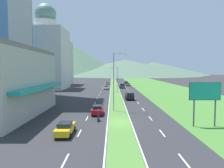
# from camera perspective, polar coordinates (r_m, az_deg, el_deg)

# --- Properties ---
(ground_plane) EXTENTS (600.00, 600.00, 0.00)m
(ground_plane) POSITION_cam_1_polar(r_m,az_deg,el_deg) (30.24, 1.91, -10.88)
(ground_plane) COLOR #2D2D30
(grass_median) EXTENTS (3.20, 240.00, 0.06)m
(grass_median) POSITION_cam_1_polar(r_m,az_deg,el_deg) (89.55, 0.51, -0.96)
(grass_median) COLOR #518438
(grass_median) RESTS_ON ground_plane
(grass_verge_right) EXTENTS (24.00, 240.00, 0.06)m
(grass_verge_right) POSITION_cam_1_polar(r_m,az_deg,el_deg) (92.13, 13.43, -0.93)
(grass_verge_right) COLOR #477F33
(grass_verge_right) RESTS_ON ground_plane
(lane_dash_left_1) EXTENTS (0.16, 2.80, 0.01)m
(lane_dash_left_1) POSITION_cam_1_polar(r_m,az_deg,el_deg) (18.87, -13.31, -20.39)
(lane_dash_left_1) COLOR silver
(lane_dash_left_1) RESTS_ON ground_plane
(lane_dash_left_2) EXTENTS (0.16, 2.80, 0.01)m
(lane_dash_left_2) POSITION_cam_1_polar(r_m,az_deg,el_deg) (25.77, -9.41, -13.58)
(lane_dash_left_2) COLOR silver
(lane_dash_left_2) RESTS_ON ground_plane
(lane_dash_left_3) EXTENTS (0.16, 2.80, 0.01)m
(lane_dash_left_3) POSITION_cam_1_polar(r_m,az_deg,el_deg) (32.94, -7.29, -9.66)
(lane_dash_left_3) COLOR silver
(lane_dash_left_3) RESTS_ON ground_plane
(lane_dash_left_4) EXTENTS (0.16, 2.80, 0.01)m
(lane_dash_left_4) POSITION_cam_1_polar(r_m,az_deg,el_deg) (40.24, -5.96, -7.14)
(lane_dash_left_4) COLOR silver
(lane_dash_left_4) RESTS_ON ground_plane
(lane_dash_left_5) EXTENTS (0.16, 2.80, 0.01)m
(lane_dash_left_5) POSITION_cam_1_polar(r_m,az_deg,el_deg) (47.61, -5.05, -5.40)
(lane_dash_left_5) COLOR silver
(lane_dash_left_5) RESTS_ON ground_plane
(lane_dash_left_6) EXTENTS (0.16, 2.80, 0.01)m
(lane_dash_left_6) POSITION_cam_1_polar(r_m,az_deg,el_deg) (55.02, -4.38, -4.12)
(lane_dash_left_6) COLOR silver
(lane_dash_left_6) RESTS_ON ground_plane
(lane_dash_left_7) EXTENTS (0.16, 2.80, 0.01)m
(lane_dash_left_7) POSITION_cam_1_polar(r_m,az_deg,el_deg) (62.45, -3.88, -3.15)
(lane_dash_left_7) COLOR silver
(lane_dash_left_7) RESTS_ON ground_plane
(lane_dash_left_8) EXTENTS (0.16, 2.80, 0.01)m
(lane_dash_left_8) POSITION_cam_1_polar(r_m,az_deg,el_deg) (69.91, -3.48, -2.39)
(lane_dash_left_8) COLOR silver
(lane_dash_left_8) RESTS_ON ground_plane
(lane_dash_left_9) EXTENTS (0.16, 2.80, 0.01)m
(lane_dash_left_9) POSITION_cam_1_polar(r_m,az_deg,el_deg) (77.37, -3.16, -1.77)
(lane_dash_left_9) COLOR silver
(lane_dash_left_9) RESTS_ON ground_plane
(lane_dash_left_10) EXTENTS (0.16, 2.80, 0.01)m
(lane_dash_left_10) POSITION_cam_1_polar(r_m,az_deg,el_deg) (84.85, -2.90, -1.26)
(lane_dash_left_10) COLOR silver
(lane_dash_left_10) RESTS_ON ground_plane
(lane_dash_left_11) EXTENTS (0.16, 2.80, 0.01)m
(lane_dash_left_11) POSITION_cam_1_polar(r_m,az_deg,el_deg) (92.33, -2.68, -0.83)
(lane_dash_left_11) COLOR silver
(lane_dash_left_11) RESTS_ON ground_plane
(lane_dash_left_12) EXTENTS (0.16, 2.80, 0.01)m
(lane_dash_left_12) POSITION_cam_1_polar(r_m,az_deg,el_deg) (99.82, -2.49, -0.47)
(lane_dash_left_12) COLOR silver
(lane_dash_left_12) RESTS_ON ground_plane
(lane_dash_left_13) EXTENTS (0.16, 2.80, 0.01)m
(lane_dash_left_13) POSITION_cam_1_polar(r_m,az_deg,el_deg) (107.31, -2.33, -0.16)
(lane_dash_left_13) COLOR silver
(lane_dash_left_13) RESTS_ON ground_plane
(lane_dash_left_14) EXTENTS (0.16, 2.80, 0.01)m
(lane_dash_left_14) POSITION_cam_1_polar(r_m,az_deg,el_deg) (114.80, -2.19, 0.12)
(lane_dash_left_14) COLOR silver
(lane_dash_left_14) RESTS_ON ground_plane
(lane_dash_left_15) EXTENTS (0.16, 2.80, 0.01)m
(lane_dash_left_15) POSITION_cam_1_polar(r_m,az_deg,el_deg) (122.30, -2.07, 0.35)
(lane_dash_left_15) COLOR silver
(lane_dash_left_15) RESTS_ON ground_plane
(lane_dash_right_1) EXTENTS (0.16, 2.80, 0.01)m
(lane_dash_right_1) POSITION_cam_1_polar(r_m,az_deg,el_deg) (19.45, 19.56, -19.75)
(lane_dash_right_1) COLOR silver
(lane_dash_right_1) RESTS_ON ground_plane
(lane_dash_right_2) EXTENTS (0.16, 2.80, 0.01)m
(lane_dash_right_2) POSITION_cam_1_polar(r_m,az_deg,el_deg) (26.19, 13.86, -13.35)
(lane_dash_right_2) COLOR silver
(lane_dash_right_2) RESTS_ON ground_plane
(lane_dash_right_3) EXTENTS (0.16, 2.80, 0.01)m
(lane_dash_right_3) POSITION_cam_1_polar(r_m,az_deg,el_deg) (33.28, 10.68, -9.56)
(lane_dash_right_3) COLOR silver
(lane_dash_right_3) RESTS_ON ground_plane
(lane_dash_right_4) EXTENTS (0.16, 2.80, 0.01)m
(lane_dash_right_4) POSITION_cam_1_polar(r_m,az_deg,el_deg) (40.51, 8.66, -7.09)
(lane_dash_right_4) COLOR silver
(lane_dash_right_4) RESTS_ON ground_plane
(lane_dash_right_5) EXTENTS (0.16, 2.80, 0.01)m
(lane_dash_right_5) POSITION_cam_1_polar(r_m,az_deg,el_deg) (47.84, 7.27, -5.37)
(lane_dash_right_5) COLOR silver
(lane_dash_right_5) RESTS_ON ground_plane
(lane_dash_right_6) EXTENTS (0.16, 2.80, 0.01)m
(lane_dash_right_6) POSITION_cam_1_polar(r_m,az_deg,el_deg) (55.22, 6.26, -4.11)
(lane_dash_right_6) COLOR silver
(lane_dash_right_6) RESTS_ON ground_plane
(lane_dash_right_7) EXTENTS (0.16, 2.80, 0.01)m
(lane_dash_right_7) POSITION_cam_1_polar(r_m,az_deg,el_deg) (62.63, 5.49, -3.14)
(lane_dash_right_7) COLOR silver
(lane_dash_right_7) RESTS_ON ground_plane
(lane_dash_right_8) EXTENTS (0.16, 2.80, 0.01)m
(lane_dash_right_8) POSITION_cam_1_polar(r_m,az_deg,el_deg) (70.06, 4.88, -2.38)
(lane_dash_right_8) COLOR silver
(lane_dash_right_8) RESTS_ON ground_plane
(lane_dash_right_9) EXTENTS (0.16, 2.80, 0.01)m
(lane_dash_right_9) POSITION_cam_1_polar(r_m,az_deg,el_deg) (77.51, 4.39, -1.76)
(lane_dash_right_9) COLOR silver
(lane_dash_right_9) RESTS_ON ground_plane
(lane_dash_right_10) EXTENTS (0.16, 2.80, 0.01)m
(lane_dash_right_10) POSITION_cam_1_polar(r_m,az_deg,el_deg) (84.98, 3.99, -1.25)
(lane_dash_right_10) COLOR silver
(lane_dash_right_10) RESTS_ON ground_plane
(lane_dash_right_11) EXTENTS (0.16, 2.80, 0.01)m
(lane_dash_right_11) POSITION_cam_1_polar(r_m,az_deg,el_deg) (92.45, 3.65, -0.83)
(lane_dash_right_11) COLOR silver
(lane_dash_right_11) RESTS_ON ground_plane
(lane_dash_right_12) EXTENTS (0.16, 2.80, 0.01)m
(lane_dash_right_12) POSITION_cam_1_polar(r_m,az_deg,el_deg) (99.93, 3.36, -0.47)
(lane_dash_right_12) COLOR silver
(lane_dash_right_12) RESTS_ON ground_plane
(lane_dash_right_13) EXTENTS (0.16, 2.80, 0.01)m
(lane_dash_right_13) POSITION_cam_1_polar(r_m,az_deg,el_deg) (107.41, 3.12, -0.15)
(lane_dash_right_13) COLOR silver
(lane_dash_right_13) RESTS_ON ground_plane
(lane_dash_right_14) EXTENTS (0.16, 2.80, 0.01)m
(lane_dash_right_14) POSITION_cam_1_polar(r_m,az_deg,el_deg) (114.90, 2.90, 0.12)
(lane_dash_right_14) COLOR silver
(lane_dash_right_14) RESTS_ON ground_plane
(lane_dash_right_15) EXTENTS (0.16, 2.80, 0.01)m
(lane_dash_right_15) POSITION_cam_1_polar(r_m,az_deg,el_deg) (122.39, 2.71, 0.35)
(lane_dash_right_15) COLOR silver
(lane_dash_right_15) RESTS_ON ground_plane
(edge_line_median_left) EXTENTS (0.16, 240.00, 0.01)m
(edge_line_median_left) POSITION_cam_1_polar(r_m,az_deg,el_deg) (89.55, -0.61, -0.98)
(edge_line_median_left) COLOR silver
(edge_line_median_left) RESTS_ON ground_plane
(edge_line_median_right) EXTENTS (0.16, 240.00, 0.01)m
(edge_line_median_right) POSITION_cam_1_polar(r_m,az_deg,el_deg) (89.59, 1.63, -0.98)
(edge_line_median_right) COLOR silver
(edge_line_median_right) RESTS_ON ground_plane
(domed_building) EXTENTS (15.83, 15.83, 34.38)m
(domed_building) POSITION_cam_1_polar(r_m,az_deg,el_deg) (86.94, -18.28, 8.04)
(domed_building) COLOR silver
(domed_building) RESTS_ON ground_plane
(midrise_colored) EXTENTS (17.22, 17.22, 22.67)m
(midrise_colored) POSITION_cam_1_polar(r_m,az_deg,el_deg) (108.28, -16.49, 5.72)
(midrise_colored) COLOR beige
(midrise_colored) RESTS_ON ground_plane
(hill_far_left) EXTENTS (149.92, 149.92, 41.74)m
(hill_far_left) POSITION_cam_1_polar(r_m,az_deg,el_deg) (295.64, -11.21, 6.46)
(hill_far_left) COLOR #47664C
(hill_far_left) RESTS_ON ground_plane
(hill_far_center) EXTENTS (205.11, 205.11, 22.65)m
(hill_far_center) POSITION_cam_1_polar(r_m,az_deg,el_deg) (290.58, 3.75, 4.69)
(hill_far_center) COLOR #516B56
(hill_far_center) RESTS_ON ground_plane
(hill_far_right) EXTENTS (166.42, 166.42, 20.37)m
(hill_far_right) POSITION_cam_1_polar(r_m,az_deg,el_deg) (334.42, 11.76, 4.32)
(hill_far_right) COLOR #516B56
(hill_far_right) RESTS_ON ground_plane
(street_lamp_near) EXTENTS (2.80, 0.47, 10.98)m
(street_lamp_near) POSITION_cam_1_polar(r_m,az_deg,el_deg) (37.53, 0.69, 1.60)
(street_lamp_near) COLOR #99999E
(street_lamp_near) RESTS_ON ground_plane
(street_lamp_mid) EXTENTS (3.38, 0.50, 8.74)m
(street_lamp_mid) POSITION_cam_1_polar(r_m,az_deg,el_deg) (66.25, 1.09, 1.69)
(street_lamp_mid) COLOR #99999E
(street_lamp_mid) RESTS_ON ground_plane
(billboard_roadside) EXTENTS (4.33, 0.28, 6.13)m
(billboard_roadside) POSITION_cam_1_polar(r_m,az_deg,el_deg) (29.92, 24.74, -2.53)
(billboard_roadside) COLOR #4C4C51
(billboard_roadside) RESTS_ON ground_plane
(car_0) EXTENTS (1.86, 4.74, 1.46)m
(car_0) POSITION_cam_1_polar(r_m,az_deg,el_deg) (112.90, 3.91, 0.43)
(car_0) COLOR black
(car_0) RESTS_ON ground_plane
(car_1) EXTENTS (1.93, 4.06, 1.63)m
(car_1) POSITION_cam_1_polar(r_m,az_deg,el_deg) (35.36, -4.32, -7.35)
(car_1) COLOR maroon
(car_1) RESTS_ON ground_plane
(car_2) EXTENTS (1.88, 4.35, 1.53)m
(car_2) POSITION_cam_1_polar(r_m,az_deg,el_deg) (25.30, -13.31, -12.14)
(car_2) COLOR yellow
(car_2) RESTS_ON ground_plane
(car_3) EXTENTS (2.02, 4.23, 1.39)m
(car_3) POSITION_cam_1_polar(r_m,az_deg,el_deg) (109.84, -1.46, 0.32)
(car_3) COLOR yellow
(car_3) RESTS_ON ground_plane
(car_4) EXTENTS (1.96, 4.26, 1.43)m
(car_4) POSITION_cam_1_polar(r_m,az_deg,el_deg) (96.97, 2.47, -0.17)
(car_4) COLOR silver
(car_4) RESTS_ON ground_plane
(car_5) EXTENTS (1.88, 4.32, 1.44)m
(car_5) POSITION_cam_1_polar(r_m,az_deg,el_deg) (80.24, -1.82, -1.03)
(car_5) COLOR silver
(car_5) RESTS_ON ground_plane
(car_6) EXTENTS (2.01, 4.38, 1.38)m
(car_6) POSITION_cam_1_polar(r_m,az_deg,el_deg) (99.09, 4.37, -0.09)
(car_6) COLOR slate
(car_6) RESTS_ON ground_plane
(pickup_truck_0) EXTENTS (2.18, 5.40, 2.00)m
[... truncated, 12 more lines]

